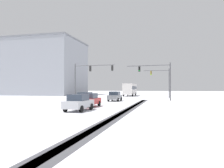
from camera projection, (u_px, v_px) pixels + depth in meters
wheel_track_left_lane at (131, 109)px, 23.74m from camera, size 0.95×36.47×0.01m
wheel_track_right_lane at (128, 109)px, 23.82m from camera, size 0.76×36.47×0.01m
sidewalk_kerb_right at (190, 111)px, 20.77m from camera, size 4.00×36.47×0.12m
traffic_signal_near_left at (89, 74)px, 38.10m from camera, size 7.26×0.61×6.50m
traffic_signal_near_right at (157, 75)px, 37.61m from camera, size 7.53×0.72×6.50m
traffic_signal_far_right at (162, 78)px, 48.88m from camera, size 5.67×0.57×6.50m
car_grey_lead at (115, 96)px, 37.75m from camera, size 1.88×4.12×1.62m
car_dark_green_second at (85, 98)px, 32.05m from camera, size 2.00×4.18×1.62m
car_red_third at (89, 100)px, 26.33m from camera, size 1.85×4.11×1.62m
car_silver_fourth at (79, 103)px, 21.72m from camera, size 1.95×4.16×1.62m
bus_oncoming at (130, 89)px, 61.83m from camera, size 2.82×11.04×3.38m
office_building_far_left_block at (39, 68)px, 72.58m from camera, size 27.40×19.48×17.50m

